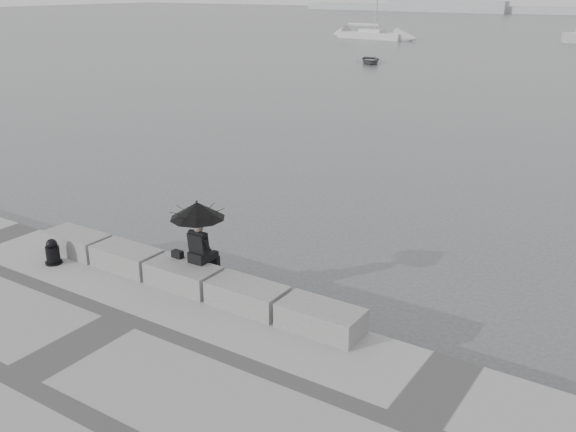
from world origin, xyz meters
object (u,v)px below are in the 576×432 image
Objects in this scene: sailboat_left at (372,35)px; seated_person at (197,218)px; dinghy at (370,60)px; mooring_bollard at (53,253)px.

seated_person is at bearing -60.46° from sailboat_left.
dinghy is (12.01, -24.75, -0.22)m from sailboat_left.
sailboat_left is 3.72× the size of dinghy.
seated_person reaches higher than dinghy.
sailboat_left is (-29.09, 67.69, -1.50)m from seated_person.
sailboat_left is 27.51m from dinghy.
mooring_bollard is at bearing -63.32° from sailboat_left.
mooring_bollard is 46.06m from dinghy.
sailboat_left is at bearing 82.60° from dinghy.
mooring_bollard is at bearing -164.17° from seated_person.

